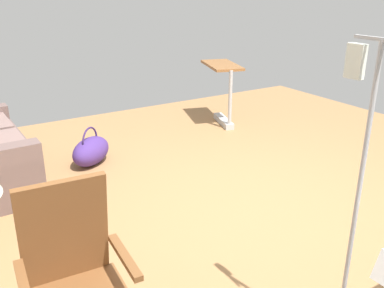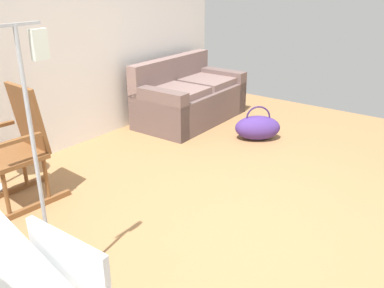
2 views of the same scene
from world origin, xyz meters
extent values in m
plane|color=#9E7247|center=(0.00, 0.00, 0.00)|extent=(7.16, 7.16, 0.00)
cube|color=brown|center=(-0.69, 1.85, 0.75)|extent=(0.15, 0.44, 0.60)
cube|color=brown|center=(-0.92, 1.64, 0.67)|extent=(0.39, 0.07, 0.03)
cube|color=brown|center=(-0.89, 2.10, 0.67)|extent=(0.39, 0.07, 0.03)
cube|color=#B2B5BA|center=(2.19, -1.20, 0.04)|extent=(0.61, 0.30, 0.08)
cylinder|color=black|center=(1.94, -1.12, 0.03)|extent=(0.07, 0.07, 0.06)
cylinder|color=black|center=(2.44, -1.27, 0.03)|extent=(0.07, 0.07, 0.06)
cylinder|color=#B2B5BA|center=(1.94, -1.12, 0.45)|extent=(0.05, 0.05, 0.74)
cube|color=brown|center=(2.32, -1.24, 0.82)|extent=(0.88, 0.62, 0.04)
ellipsoid|color=#472D7A|center=(1.78, 0.91, 0.15)|extent=(0.61, 0.63, 0.30)
torus|color=#312055|center=(1.78, 0.91, 0.28)|extent=(0.21, 0.24, 0.30)
cylinder|color=#B2B5BA|center=(-1.41, 0.61, 0.85)|extent=(0.02, 0.02, 1.65)
cube|color=#B2B5BA|center=(-1.41, 0.61, 1.68)|extent=(0.28, 0.02, 0.02)
cube|color=white|center=(-1.29, 0.61, 1.57)|extent=(0.09, 0.04, 0.16)
camera|label=1|loc=(-2.56, 2.27, 1.91)|focal=39.92mm
camera|label=2|loc=(-2.56, -1.35, 1.91)|focal=38.91mm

